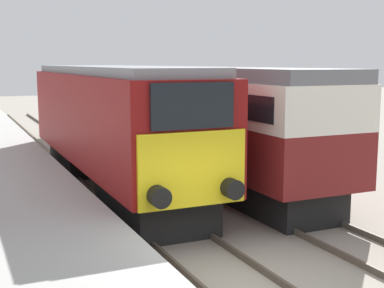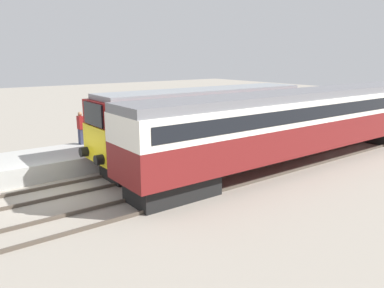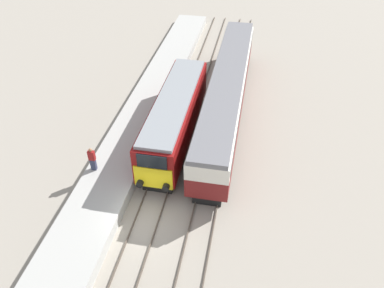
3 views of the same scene
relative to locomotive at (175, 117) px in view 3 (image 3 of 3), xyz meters
name	(u,v)px [view 3 (image 3 of 3)]	position (x,y,z in m)	size (l,w,h in m)	color
ground_plane	(146,224)	(0.00, -8.42, -2.18)	(120.00, 120.00, 0.00)	gray
platform_left	(133,134)	(-3.30, -0.42, -1.75)	(3.50, 50.00, 0.86)	#A8A8A3
rails_near_track	(165,169)	(0.00, -3.42, -2.11)	(1.51, 60.00, 0.14)	#4C4238
rails_far_track	(213,175)	(3.40, -3.42, -2.11)	(1.50, 60.00, 0.14)	#4C4238
locomotive	(175,117)	(0.00, 0.00, 0.00)	(2.70, 12.88, 3.95)	black
passenger_carriage	(227,90)	(3.40, 4.35, 0.22)	(2.75, 21.94, 3.91)	black
person_on_platform	(92,159)	(-4.49, -5.19, -0.42)	(0.44, 0.26, 1.80)	#2D334C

